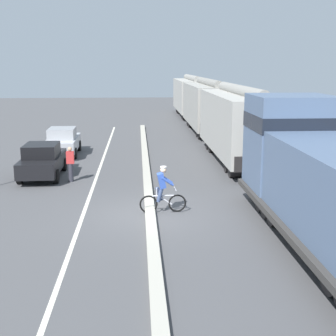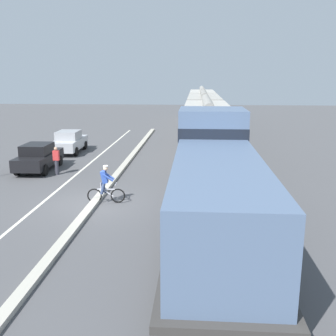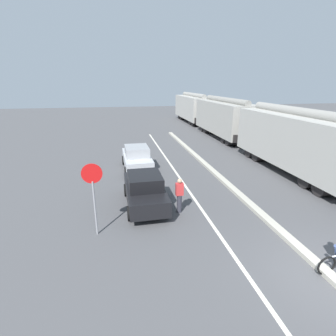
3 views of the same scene
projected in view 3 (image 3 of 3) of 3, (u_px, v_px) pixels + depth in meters
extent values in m
plane|color=#4C4C4F|center=(331.00, 279.00, 7.89)|extent=(120.00, 120.00, 0.00)
cube|color=#B2AD9E|center=(241.00, 196.00, 13.45)|extent=(0.36, 36.00, 0.16)
cube|color=silver|center=(196.00, 201.00, 13.03)|extent=(0.14, 36.00, 0.01)
cube|color=#A9A79F|center=(296.00, 140.00, 16.71)|extent=(2.90, 10.40, 3.10)
cylinder|color=gray|center=(300.00, 112.00, 16.17)|extent=(0.60, 9.88, 0.60)
cube|color=black|center=(253.00, 141.00, 21.97)|extent=(2.61, 0.10, 0.70)
cylinder|color=black|center=(262.00, 151.00, 20.75)|extent=(2.46, 0.90, 0.90)
cylinder|color=black|center=(269.00, 155.00, 19.73)|extent=(2.46, 0.90, 0.90)
cylinder|color=black|center=(322.00, 179.00, 14.75)|extent=(2.46, 0.90, 0.90)
cube|color=#9F9C95|center=(224.00, 117.00, 27.52)|extent=(2.90, 10.40, 3.10)
cylinder|color=gray|center=(225.00, 100.00, 26.98)|extent=(0.60, 9.88, 0.60)
cube|color=black|center=(207.00, 122.00, 32.78)|extent=(2.61, 0.10, 0.70)
cube|color=black|center=(247.00, 138.00, 23.00)|extent=(2.61, 0.10, 0.70)
cylinder|color=black|center=(211.00, 127.00, 31.56)|extent=(2.46, 0.90, 0.90)
cylinder|color=black|center=(214.00, 129.00, 30.54)|extent=(2.46, 0.90, 0.90)
cylinder|color=black|center=(234.00, 138.00, 25.56)|extent=(2.46, 0.90, 0.90)
cylinder|color=black|center=(239.00, 140.00, 24.53)|extent=(2.46, 0.90, 0.90)
cube|color=#AAA79F|center=(193.00, 107.00, 38.33)|extent=(2.90, 10.40, 3.10)
cylinder|color=gray|center=(193.00, 95.00, 37.79)|extent=(0.60, 9.88, 0.60)
cube|color=black|center=(184.00, 112.00, 43.59)|extent=(2.61, 0.10, 0.70)
cube|color=black|center=(204.00, 120.00, 33.81)|extent=(2.61, 0.10, 0.70)
cylinder|color=black|center=(186.00, 116.00, 42.37)|extent=(2.46, 0.90, 0.90)
cylinder|color=black|center=(188.00, 117.00, 41.35)|extent=(2.46, 0.90, 0.90)
cylinder|color=black|center=(198.00, 122.00, 36.37)|extent=(2.46, 0.90, 0.90)
cylinder|color=black|center=(201.00, 123.00, 35.34)|extent=(2.46, 0.90, 0.90)
cube|color=black|center=(145.00, 192.00, 12.45)|extent=(1.76, 4.22, 0.70)
cube|color=black|center=(145.00, 181.00, 12.11)|extent=(1.53, 1.92, 0.60)
cube|color=#1E232D|center=(142.00, 174.00, 13.05)|extent=(1.43, 0.14, 0.51)
cylinder|color=black|center=(126.00, 190.00, 13.61)|extent=(0.23, 0.64, 0.64)
cylinder|color=black|center=(157.00, 187.00, 13.93)|extent=(0.23, 0.64, 0.64)
cylinder|color=black|center=(130.00, 213.00, 11.19)|extent=(0.23, 0.64, 0.64)
cylinder|color=black|center=(167.00, 210.00, 11.51)|extent=(0.23, 0.64, 0.64)
cube|color=#B7BABF|center=(137.00, 160.00, 17.65)|extent=(1.81, 4.24, 0.70)
cube|color=#9C9EA2|center=(137.00, 151.00, 17.31)|extent=(1.55, 1.94, 0.60)
cube|color=#1E232D|center=(135.00, 148.00, 18.25)|extent=(1.43, 0.16, 0.51)
cylinder|color=black|center=(124.00, 160.00, 18.80)|extent=(0.24, 0.65, 0.64)
cylinder|color=black|center=(146.00, 159.00, 19.14)|extent=(0.24, 0.65, 0.64)
cylinder|color=black|center=(127.00, 172.00, 16.39)|extent=(0.24, 0.65, 0.64)
cylinder|color=black|center=(152.00, 170.00, 16.72)|extent=(0.24, 0.65, 0.64)
torus|color=black|center=(327.00, 266.00, 7.97)|extent=(0.66, 0.10, 0.66)
cylinder|color=gray|center=(95.00, 209.00, 9.90)|extent=(0.07, 0.07, 2.20)
cylinder|color=red|center=(92.00, 174.00, 9.48)|extent=(0.76, 0.03, 0.76)
cylinder|color=white|center=(92.00, 173.00, 9.49)|extent=(0.48, 0.01, 0.48)
cylinder|color=#33333D|center=(179.00, 204.00, 11.84)|extent=(0.22, 0.22, 0.85)
cube|color=red|center=(180.00, 189.00, 11.62)|extent=(0.34, 0.22, 0.56)
sphere|color=tan|center=(180.00, 181.00, 11.50)|extent=(0.20, 0.20, 0.20)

